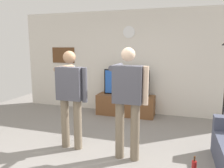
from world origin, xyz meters
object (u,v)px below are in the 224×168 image
object	(u,v)px
tv_stand	(126,105)
person_standing_nearer_couch	(128,97)
framed_picture	(63,55)
person_standing_nearer_lamp	(71,94)
television	(126,82)
wall_clock	(129,32)

from	to	relation	value
tv_stand	person_standing_nearer_couch	bearing A→B (deg)	-75.25
tv_stand	framed_picture	bearing A→B (deg)	171.35
person_standing_nearer_lamp	person_standing_nearer_couch	world-z (taller)	person_standing_nearer_couch
framed_picture	television	bearing A→B (deg)	-7.30
wall_clock	person_standing_nearer_lamp	xyz separation A→B (m)	(-0.44, -2.41, -1.17)
tv_stand	person_standing_nearer_lamp	xyz separation A→B (m)	(-0.44, -2.12, 0.71)
television	framed_picture	xyz separation A→B (m)	(-1.94, 0.25, 0.67)
person_standing_nearer_couch	wall_clock	bearing A→B (deg)	103.10
framed_picture	person_standing_nearer_lamp	distance (m)	2.89
television	person_standing_nearer_lamp	distance (m)	2.21
wall_clock	framed_picture	distance (m)	2.04
television	person_standing_nearer_couch	xyz separation A→B (m)	(0.58, -2.25, 0.15)
person_standing_nearer_lamp	person_standing_nearer_couch	bearing A→B (deg)	-4.84
tv_stand	framed_picture	xyz separation A→B (m)	(-1.94, 0.30, 1.26)
tv_stand	television	size ratio (longest dim) A/B	1.25
framed_picture	person_standing_nearer_lamp	size ratio (longest dim) A/B	0.41
framed_picture	person_standing_nearer_couch	size ratio (longest dim) A/B	0.40
television	framed_picture	distance (m)	2.07
television	person_standing_nearer_lamp	size ratio (longest dim) A/B	0.70
television	person_standing_nearer_lamp	xyz separation A→B (m)	(-0.44, -2.17, 0.12)
tv_stand	framed_picture	world-z (taller)	framed_picture
wall_clock	framed_picture	world-z (taller)	wall_clock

